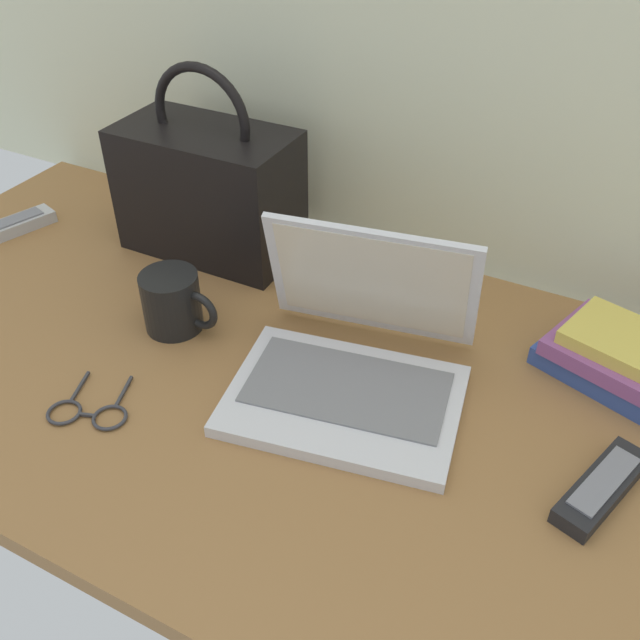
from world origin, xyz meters
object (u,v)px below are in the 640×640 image
at_px(laptop, 354,358).
at_px(remote_control_near, 602,487).
at_px(handbag, 209,188).
at_px(book_stack, 622,358).
at_px(remote_control_far, 11,227).
at_px(coffee_mug, 173,301).
at_px(eyeglasses, 88,413).

bearing_deg(laptop, remote_control_near, -6.41).
xyz_separation_m(handbag, book_stack, (0.70, -0.02, -0.08)).
height_order(remote_control_near, book_stack, book_stack).
xyz_separation_m(remote_control_near, book_stack, (-0.02, 0.23, 0.02)).
relative_size(remote_control_far, handbag, 0.50).
height_order(coffee_mug, remote_control_far, coffee_mug).
height_order(laptop, eyeglasses, laptop).
height_order(remote_control_far, handbag, handbag).
height_order(coffee_mug, handbag, handbag).
bearing_deg(remote_control_near, book_stack, 94.83).
xyz_separation_m(remote_control_near, eyeglasses, (-0.63, -0.18, -0.01)).
relative_size(eyeglasses, handbag, 0.39).
height_order(coffee_mug, remote_control_near, coffee_mug).
bearing_deg(laptop, remote_control_far, 174.06).
bearing_deg(eyeglasses, book_stack, 33.74).
bearing_deg(eyeglasses, remote_control_near, 16.20).
height_order(coffee_mug, eyeglasses, coffee_mug).
distance_m(remote_control_near, handbag, 0.77).
bearing_deg(eyeglasses, remote_control_far, 146.75).
relative_size(remote_control_near, handbag, 0.50).
relative_size(laptop, book_stack, 1.45).
xyz_separation_m(laptop, coffee_mug, (-0.30, -0.01, 0.00)).
bearing_deg(remote_control_far, coffee_mug, -11.23).
bearing_deg(book_stack, remote_control_near, -85.17).
distance_m(coffee_mug, eyeglasses, 0.22).
height_order(remote_control_near, handbag, handbag).
bearing_deg(laptop, handbag, 150.82).
relative_size(handbag, book_stack, 1.37).
distance_m(remote_control_far, eyeglasses, 0.55).
bearing_deg(handbag, remote_control_near, -19.08).
distance_m(coffee_mug, handbag, 0.25).
distance_m(remote_control_near, remote_control_far, 1.09).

